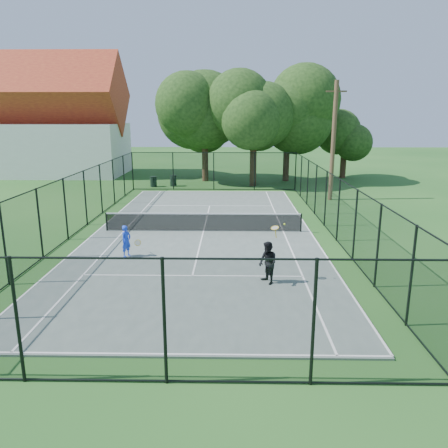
{
  "coord_description": "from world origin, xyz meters",
  "views": [
    {
      "loc": [
        1.47,
        -21.69,
        5.92
      ],
      "look_at": [
        1.12,
        -3.0,
        1.2
      ],
      "focal_mm": 35.0,
      "sensor_mm": 36.0,
      "label": 1
    }
  ],
  "objects_px": {
    "trash_bin_right": "(173,181)",
    "player_blue": "(126,241)",
    "player_black": "(268,263)",
    "utility_pole": "(333,141)",
    "tennis_net": "(203,221)",
    "trash_bin_left": "(153,182)"
  },
  "relations": [
    {
      "from": "player_black",
      "to": "trash_bin_right",
      "type": "bearing_deg",
      "value": 105.93
    },
    {
      "from": "trash_bin_left",
      "to": "player_black",
      "type": "xyz_separation_m",
      "value": [
        7.86,
        -21.53,
        0.39
      ]
    },
    {
      "from": "trash_bin_right",
      "to": "utility_pole",
      "type": "bearing_deg",
      "value": -25.88
    },
    {
      "from": "trash_bin_right",
      "to": "player_blue",
      "type": "height_order",
      "value": "player_blue"
    },
    {
      "from": "utility_pole",
      "to": "player_black",
      "type": "distance_m",
      "value": 17.38
    },
    {
      "from": "trash_bin_left",
      "to": "trash_bin_right",
      "type": "bearing_deg",
      "value": 11.92
    },
    {
      "from": "utility_pole",
      "to": "player_black",
      "type": "bearing_deg",
      "value": -109.52
    },
    {
      "from": "trash_bin_right",
      "to": "player_blue",
      "type": "relative_size",
      "value": 0.7
    },
    {
      "from": "player_blue",
      "to": "player_black",
      "type": "distance_m",
      "value": 6.43
    },
    {
      "from": "trash_bin_right",
      "to": "utility_pole",
      "type": "relative_size",
      "value": 0.12
    },
    {
      "from": "player_blue",
      "to": "tennis_net",
      "type": "bearing_deg",
      "value": 54.29
    },
    {
      "from": "trash_bin_left",
      "to": "player_black",
      "type": "relative_size",
      "value": 0.41
    },
    {
      "from": "tennis_net",
      "to": "trash_bin_right",
      "type": "bearing_deg",
      "value": 103.33
    },
    {
      "from": "tennis_net",
      "to": "utility_pole",
      "type": "bearing_deg",
      "value": 46.84
    },
    {
      "from": "tennis_net",
      "to": "player_blue",
      "type": "relative_size",
      "value": 7.53
    },
    {
      "from": "utility_pole",
      "to": "player_blue",
      "type": "height_order",
      "value": "utility_pole"
    },
    {
      "from": "tennis_net",
      "to": "trash_bin_left",
      "type": "bearing_deg",
      "value": 109.51
    },
    {
      "from": "trash_bin_left",
      "to": "trash_bin_right",
      "type": "distance_m",
      "value": 1.65
    },
    {
      "from": "player_blue",
      "to": "player_black",
      "type": "bearing_deg",
      "value": -27.17
    },
    {
      "from": "trash_bin_right",
      "to": "player_black",
      "type": "height_order",
      "value": "player_black"
    },
    {
      "from": "trash_bin_right",
      "to": "player_blue",
      "type": "distance_m",
      "value": 18.95
    },
    {
      "from": "utility_pole",
      "to": "player_blue",
      "type": "bearing_deg",
      "value": -130.98
    }
  ]
}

